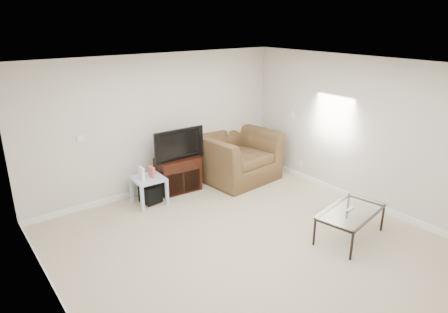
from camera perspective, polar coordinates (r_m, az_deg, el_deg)
floor at (r=5.84m, az=3.20°, el=-12.52°), size 5.00×5.00×0.00m
ceiling at (r=5.00m, az=3.74°, el=12.63°), size 5.00×5.00×0.00m
wall_back at (r=7.29m, az=-9.33°, el=4.53°), size 5.00×0.02×2.50m
wall_left at (r=4.26m, az=-23.53°, el=-7.84°), size 0.02×5.00×2.50m
wall_right at (r=7.10m, az=19.12°, el=3.30°), size 0.02×5.00×2.50m
plate_back at (r=6.78m, az=-19.79°, el=2.50°), size 0.12×0.02×0.12m
plate_right_switch at (r=8.05m, az=9.72°, el=5.91°), size 0.02×0.09×0.13m
plate_right_outlet at (r=8.13m, az=10.87°, el=-1.03°), size 0.02×0.08×0.12m
tv_stand at (r=7.49m, az=-6.72°, el=-2.43°), size 0.80×0.58×0.64m
dvd_player at (r=7.38m, az=-6.64°, el=-1.00°), size 0.43×0.31×0.06m
television at (r=7.26m, az=-6.79°, el=1.91°), size 0.91×0.19×0.57m
side_table at (r=7.04m, az=-10.66°, el=-4.81°), size 0.52×0.52×0.48m
subwoofer at (r=7.09m, az=-10.47°, el=-5.22°), size 0.34×0.34×0.30m
game_console at (r=6.84m, az=-11.69°, el=-2.39°), size 0.06×0.16×0.22m
game_case at (r=6.91m, az=-10.30°, el=-2.20°), size 0.06×0.15×0.19m
recliner at (r=7.86m, az=1.84°, el=1.18°), size 1.54×1.08×1.27m
coffee_table at (r=6.18m, az=17.51°, el=-9.20°), size 1.23×0.84×0.44m
remote at (r=6.10m, az=17.57°, el=-7.18°), size 0.18×0.08×0.02m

